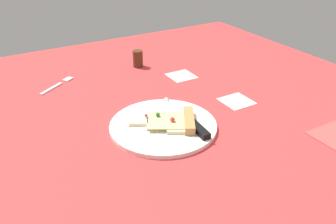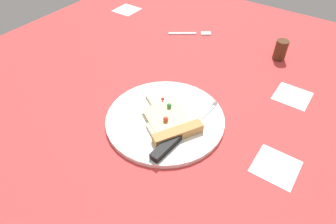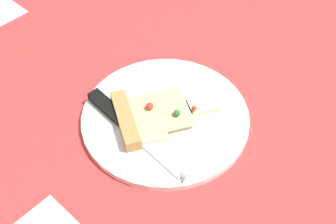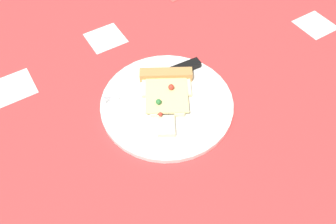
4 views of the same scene
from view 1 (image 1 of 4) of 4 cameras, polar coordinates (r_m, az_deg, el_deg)
The scene contains 6 objects.
ground_plane at distance 99.03cm, azimuth 0.25°, elevation -1.72°, with size 155.03×155.03×3.00cm.
plate at distance 93.50cm, azimuth -0.80°, elevation -2.27°, with size 29.14×29.14×1.17cm, color white.
pizza_slice at distance 92.79cm, azimuth 0.80°, elevation -1.54°, with size 18.97×15.47×2.60cm.
knife at distance 93.63cm, azimuth 3.46°, elevation -1.43°, with size 3.84×24.09×2.45cm.
pepper_shaker at distance 132.96cm, azimuth -5.02°, elevation 8.79°, with size 3.80×3.80×6.35cm, color #4C2D19.
fork at distance 123.66cm, azimuth -17.72°, elevation 4.44°, with size 13.55×10.27×0.80cm.
Camera 1 is at (42.91, 73.20, 49.56)cm, focal length 36.77 mm.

